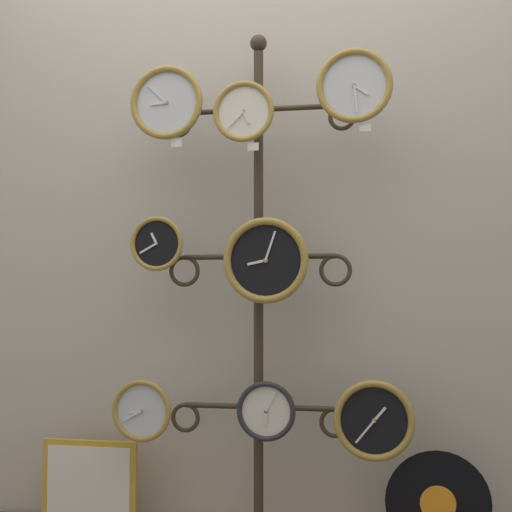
{
  "coord_description": "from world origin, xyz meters",
  "views": [
    {
      "loc": [
        0.47,
        -2.14,
        0.94
      ],
      "look_at": [
        0.0,
        0.36,
        1.07
      ],
      "focal_mm": 50.0,
      "sensor_mm": 36.0,
      "label": 1
    }
  ],
  "objects_px": {
    "clock_middle_center": "(266,260)",
    "clock_bottom_center": "(266,411)",
    "clock_top_left": "(167,103)",
    "clock_bottom_left": "(142,411)",
    "vinyl_record": "(438,503)",
    "display_stand": "(259,363)",
    "clock_bottom_right": "(374,420)",
    "clock_top_right": "(354,86)",
    "picture_frame": "(89,484)",
    "clock_middle_left": "(157,244)",
    "clock_top_center": "(244,112)"
  },
  "relations": [
    {
      "from": "clock_top_left",
      "to": "clock_bottom_left",
      "type": "height_order",
      "value": "clock_top_left"
    },
    {
      "from": "clock_top_center",
      "to": "vinyl_record",
      "type": "relative_size",
      "value": 0.63
    },
    {
      "from": "clock_top_left",
      "to": "clock_top_right",
      "type": "bearing_deg",
      "value": -1.93
    },
    {
      "from": "display_stand",
      "to": "vinyl_record",
      "type": "height_order",
      "value": "display_stand"
    },
    {
      "from": "clock_middle_left",
      "to": "clock_top_center",
      "type": "bearing_deg",
      "value": -4.65
    },
    {
      "from": "clock_top_center",
      "to": "clock_bottom_center",
      "type": "xyz_separation_m",
      "value": [
        0.08,
        0.02,
        -1.06
      ]
    },
    {
      "from": "clock_middle_left",
      "to": "vinyl_record",
      "type": "distance_m",
      "value": 1.32
    },
    {
      "from": "display_stand",
      "to": "clock_bottom_left",
      "type": "relative_size",
      "value": 8.56
    },
    {
      "from": "clock_top_center",
      "to": "clock_bottom_center",
      "type": "bearing_deg",
      "value": 18.05
    },
    {
      "from": "display_stand",
      "to": "clock_top_center",
      "type": "bearing_deg",
      "value": -108.26
    },
    {
      "from": "clock_middle_center",
      "to": "clock_bottom_right",
      "type": "bearing_deg",
      "value": 2.27
    },
    {
      "from": "clock_top_left",
      "to": "clock_bottom_left",
      "type": "bearing_deg",
      "value": -157.29
    },
    {
      "from": "display_stand",
      "to": "clock_bottom_left",
      "type": "height_order",
      "value": "display_stand"
    },
    {
      "from": "clock_middle_center",
      "to": "clock_bottom_center",
      "type": "distance_m",
      "value": 0.53
    },
    {
      "from": "clock_top_left",
      "to": "vinyl_record",
      "type": "bearing_deg",
      "value": 1.22
    },
    {
      "from": "display_stand",
      "to": "clock_middle_left",
      "type": "distance_m",
      "value": 0.57
    },
    {
      "from": "display_stand",
      "to": "clock_bottom_left",
      "type": "xyz_separation_m",
      "value": [
        -0.4,
        -0.11,
        -0.17
      ]
    },
    {
      "from": "clock_top_right",
      "to": "clock_middle_center",
      "type": "bearing_deg",
      "value": -177.17
    },
    {
      "from": "display_stand",
      "to": "clock_middle_left",
      "type": "xyz_separation_m",
      "value": [
        -0.36,
        -0.08,
        0.43
      ]
    },
    {
      "from": "clock_top_left",
      "to": "clock_bottom_right",
      "type": "xyz_separation_m",
      "value": [
        0.74,
        -0.02,
        -1.13
      ]
    },
    {
      "from": "display_stand",
      "to": "picture_frame",
      "type": "distance_m",
      "value": 0.79
    },
    {
      "from": "clock_top_left",
      "to": "clock_bottom_left",
      "type": "relative_size",
      "value": 1.25
    },
    {
      "from": "clock_top_right",
      "to": "clock_middle_left",
      "type": "height_order",
      "value": "clock_top_right"
    },
    {
      "from": "clock_top_left",
      "to": "clock_bottom_right",
      "type": "relative_size",
      "value": 1.01
    },
    {
      "from": "clock_middle_left",
      "to": "clock_middle_center",
      "type": "xyz_separation_m",
      "value": [
        0.41,
        -0.04,
        -0.07
      ]
    },
    {
      "from": "display_stand",
      "to": "clock_middle_center",
      "type": "distance_m",
      "value": 0.39
    },
    {
      "from": "display_stand",
      "to": "clock_middle_center",
      "type": "height_order",
      "value": "display_stand"
    },
    {
      "from": "display_stand",
      "to": "clock_bottom_left",
      "type": "bearing_deg",
      "value": -164.54
    },
    {
      "from": "clock_bottom_right",
      "to": "display_stand",
      "type": "bearing_deg",
      "value": 165.95
    },
    {
      "from": "vinyl_record",
      "to": "display_stand",
      "type": "bearing_deg",
      "value": 174.52
    },
    {
      "from": "clock_top_left",
      "to": "clock_middle_left",
      "type": "distance_m",
      "value": 0.52
    },
    {
      "from": "clock_bottom_left",
      "to": "clock_bottom_right",
      "type": "bearing_deg",
      "value": 0.52
    },
    {
      "from": "clock_middle_left",
      "to": "clock_bottom_left",
      "type": "bearing_deg",
      "value": -139.39
    },
    {
      "from": "clock_bottom_left",
      "to": "picture_frame",
      "type": "distance_m",
      "value": 0.4
    },
    {
      "from": "clock_middle_center",
      "to": "clock_bottom_left",
      "type": "distance_m",
      "value": 0.7
    },
    {
      "from": "clock_bottom_center",
      "to": "clock_bottom_right",
      "type": "xyz_separation_m",
      "value": [
        0.37,
        -0.03,
        -0.02
      ]
    },
    {
      "from": "clock_top_left",
      "to": "clock_middle_center",
      "type": "height_order",
      "value": "clock_top_left"
    },
    {
      "from": "clock_bottom_center",
      "to": "clock_top_right",
      "type": "bearing_deg",
      "value": -4.45
    },
    {
      "from": "clock_top_left",
      "to": "clock_bottom_left",
      "type": "distance_m",
      "value": 1.12
    },
    {
      "from": "clock_bottom_center",
      "to": "clock_top_left",
      "type": "bearing_deg",
      "value": -179.78
    },
    {
      "from": "clock_top_center",
      "to": "clock_bottom_right",
      "type": "xyz_separation_m",
      "value": [
        0.45,
        -0.0,
        -1.07
      ]
    },
    {
      "from": "clock_top_right",
      "to": "picture_frame",
      "type": "xyz_separation_m",
      "value": [
        -1.0,
        0.09,
        -1.43
      ]
    },
    {
      "from": "display_stand",
      "to": "picture_frame",
      "type": "height_order",
      "value": "display_stand"
    },
    {
      "from": "display_stand",
      "to": "clock_bottom_right",
      "type": "distance_m",
      "value": 0.46
    },
    {
      "from": "clock_top_left",
      "to": "clock_top_center",
      "type": "xyz_separation_m",
      "value": [
        0.29,
        -0.02,
        -0.05
      ]
    },
    {
      "from": "clock_top_right",
      "to": "vinyl_record",
      "type": "height_order",
      "value": "clock_top_right"
    },
    {
      "from": "clock_bottom_right",
      "to": "vinyl_record",
      "type": "relative_size",
      "value": 0.78
    },
    {
      "from": "vinyl_record",
      "to": "clock_top_center",
      "type": "bearing_deg",
      "value": -176.21
    },
    {
      "from": "display_stand",
      "to": "clock_middle_left",
      "type": "height_order",
      "value": "display_stand"
    },
    {
      "from": "clock_top_left",
      "to": "clock_middle_left",
      "type": "bearing_deg",
      "value": 174.56
    }
  ]
}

